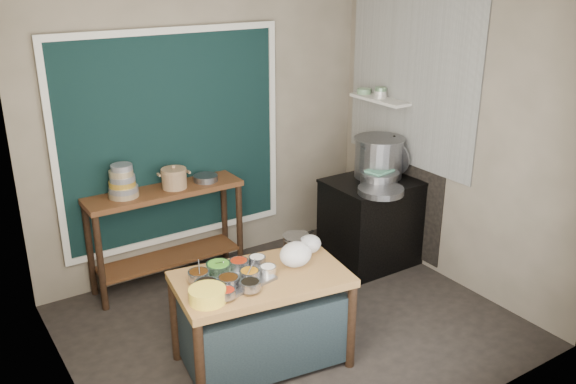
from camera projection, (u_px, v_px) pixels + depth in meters
floor at (291, 326)px, 5.18m from camera, size 3.50×3.00×0.02m
back_wall at (205, 127)px, 5.86m from camera, size 3.50×0.02×2.80m
left_wall at (55, 219)px, 3.78m from camera, size 0.02×3.00×2.80m
right_wall at (451, 136)px, 5.58m from camera, size 0.02×3.00×2.80m
curtain_panel at (173, 139)px, 5.67m from camera, size 2.10×0.02×1.90m
curtain_frame at (173, 139)px, 5.66m from camera, size 2.22×0.03×2.02m
tile_panel at (411, 78)px, 5.84m from camera, size 0.02×1.70×1.70m
soot_patch at (396, 187)px, 6.32m from camera, size 0.01×1.30×1.30m
wall_shelf at (380, 99)px, 6.11m from camera, size 0.22×0.70×0.03m
prep_table at (262, 320)px, 4.57m from camera, size 1.34×0.89×0.75m
back_counter at (167, 236)px, 5.73m from camera, size 1.45×0.40×0.95m
stove_block at (373, 223)px, 6.14m from camera, size 0.90×0.68×0.85m
stove_top at (375, 182)px, 5.99m from camera, size 0.92×0.69×0.03m
condiment_tray at (235, 281)px, 4.35m from camera, size 0.56×0.44×0.02m
condiment_bowls at (230, 275)px, 4.33m from camera, size 0.64×0.50×0.07m
yellow_basin at (207, 295)px, 4.08m from camera, size 0.31×0.31×0.10m
saucepan at (296, 242)px, 4.83m from camera, size 0.29×0.29×0.12m
plastic_bag_a at (296, 254)px, 4.55m from camera, size 0.29×0.26×0.19m
plastic_bag_b at (309, 244)px, 4.77m from camera, size 0.19×0.17×0.15m
bowl_stack at (122, 183)px, 5.33m from camera, size 0.27×0.27×0.30m
utensil_cup at (120, 193)px, 5.33m from camera, size 0.18×0.18×0.09m
ceramic_crock at (174, 179)px, 5.56m from camera, size 0.30×0.30×0.16m
wide_bowl at (206, 178)px, 5.75m from camera, size 0.23×0.23×0.06m
stock_pot at (379, 157)px, 6.03m from camera, size 0.61×0.61×0.40m
pot_lid at (392, 156)px, 6.07m from camera, size 0.19×0.42×0.40m
steamer at (379, 178)px, 5.87m from camera, size 0.41×0.41×0.13m
green_cloth at (380, 171)px, 5.84m from camera, size 0.26×0.22×0.02m
shallow_pan at (381, 191)px, 5.64m from camera, size 0.55×0.55×0.06m
shelf_bowl_stack at (380, 93)px, 6.08m from camera, size 0.13×0.13×0.10m
shelf_bowl_green at (364, 91)px, 6.29m from camera, size 0.16×0.16×0.05m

